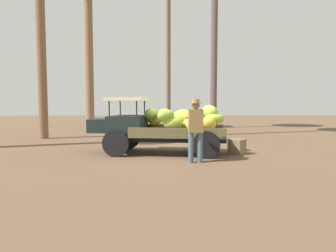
% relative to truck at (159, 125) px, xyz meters
% --- Properties ---
extents(ground_plane, '(60.00, 60.00, 0.00)m').
position_rel_truck_xyz_m(ground_plane, '(-0.05, -0.05, -0.94)').
color(ground_plane, brown).
extents(truck, '(4.62, 2.31, 1.86)m').
position_rel_truck_xyz_m(truck, '(0.00, 0.00, 0.00)').
color(truck, black).
rests_on(truck, ground).
extents(farmer, '(0.53, 0.46, 1.79)m').
position_rel_truck_xyz_m(farmer, '(-1.01, 1.64, 0.07)').
color(farmer, '#475F6F').
rests_on(farmer, ground).
extents(wooden_crate, '(0.60, 0.61, 0.49)m').
position_rel_truck_xyz_m(wooden_crate, '(-2.57, 0.25, -0.70)').
color(wooden_crate, '#7D6B4C').
rests_on(wooden_crate, ground).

